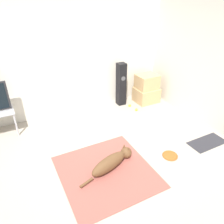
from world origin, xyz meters
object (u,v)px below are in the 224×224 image
object	(u,v)px
dog	(112,161)
floor_speaker	(121,84)
cardboard_box_upper	(147,82)
frisbee	(170,156)
tennis_ball_by_boxes	(136,110)
cardboard_box_lower	(146,95)
tennis_ball_near_speaker	(130,105)

from	to	relation	value
dog	floor_speaker	size ratio (longest dim) A/B	1.00
dog	cardboard_box_upper	world-z (taller)	cardboard_box_upper
frisbee	tennis_ball_by_boxes	bearing A→B (deg)	77.38
cardboard_box_upper	floor_speaker	size ratio (longest dim) A/B	0.48
frisbee	cardboard_box_upper	xyz separation A→B (m)	(0.89, 2.03, 0.54)
frisbee	cardboard_box_lower	bearing A→B (deg)	66.22
dog	cardboard_box_lower	world-z (taller)	cardboard_box_lower
cardboard_box_lower	dog	bearing A→B (deg)	-137.21
cardboard_box_upper	tennis_ball_near_speaker	distance (m)	0.76
dog	tennis_ball_near_speaker	bearing A→B (deg)	51.09
dog	frisbee	bearing A→B (deg)	-11.92
floor_speaker	cardboard_box_lower	bearing A→B (deg)	-15.22
dog	cardboard_box_lower	xyz separation A→B (m)	(1.94, 1.80, 0.06)
cardboard_box_lower	tennis_ball_by_boxes	xyz separation A→B (m)	(-0.51, -0.33, -0.15)
cardboard_box_lower	tennis_ball_near_speaker	xyz separation A→B (m)	(-0.55, -0.07, -0.15)
cardboard_box_lower	floor_speaker	size ratio (longest dim) A/B	0.54
cardboard_box_lower	tennis_ball_by_boxes	bearing A→B (deg)	-147.11
dog	tennis_ball_near_speaker	xyz separation A→B (m)	(1.40, 1.73, -0.10)
frisbee	cardboard_box_upper	bearing A→B (deg)	66.41
floor_speaker	tennis_ball_near_speaker	bearing A→B (deg)	-63.92
dog	tennis_ball_near_speaker	size ratio (longest dim) A/B	16.28
dog	cardboard_box_lower	bearing A→B (deg)	42.79
frisbee	tennis_ball_by_boxes	world-z (taller)	tennis_ball_by_boxes
tennis_ball_near_speaker	tennis_ball_by_boxes	bearing A→B (deg)	-82.81
frisbee	floor_speaker	bearing A→B (deg)	84.21
cardboard_box_lower	frisbee	bearing A→B (deg)	-113.78
tennis_ball_near_speaker	frisbee	bearing A→B (deg)	-100.01
cardboard_box_lower	cardboard_box_upper	size ratio (longest dim) A/B	1.12
cardboard_box_upper	cardboard_box_lower	bearing A→B (deg)	-76.52
cardboard_box_upper	tennis_ball_near_speaker	xyz separation A→B (m)	(-0.54, -0.08, -0.52)
floor_speaker	dog	bearing A→B (deg)	-122.79
cardboard_box_lower	cardboard_box_upper	distance (m)	0.37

